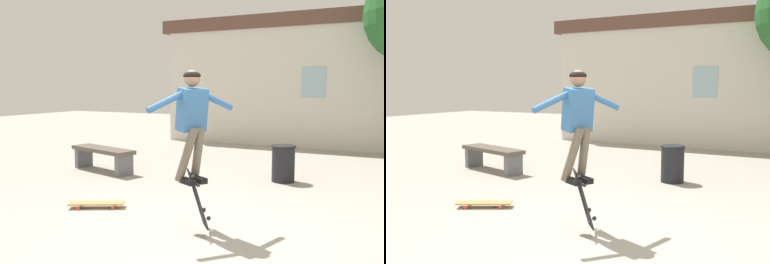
{
  "view_description": "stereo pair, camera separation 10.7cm",
  "coord_description": "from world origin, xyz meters",
  "views": [
    {
      "loc": [
        2.26,
        -4.54,
        1.84
      ],
      "look_at": [
        -0.19,
        0.24,
        1.26
      ],
      "focal_mm": 40.0,
      "sensor_mm": 36.0,
      "label": 1
    },
    {
      "loc": [
        2.35,
        -4.49,
        1.84
      ],
      "look_at": [
        -0.19,
        0.24,
        1.26
      ],
      "focal_mm": 40.0,
      "sensor_mm": 36.0,
      "label": 2
    }
  ],
  "objects": [
    {
      "name": "skater",
      "position": [
        -0.18,
        0.24,
        1.47
      ],
      "size": [
        0.7,
        1.15,
        1.43
      ],
      "rotation": [
        0.0,
        0.0,
        -0.51
      ],
      "color": "teal"
    },
    {
      "name": "building_backdrop",
      "position": [
        0.04,
        8.36,
        2.11
      ],
      "size": [
        10.63,
        0.52,
        5.21
      ],
      "color": "beige",
      "rests_on": "ground_plane"
    },
    {
      "name": "trash_bin",
      "position": [
        0.13,
        3.5,
        0.38
      ],
      "size": [
        0.48,
        0.48,
        0.71
      ],
      "color": "black",
      "rests_on": "ground_plane"
    },
    {
      "name": "ground_plane",
      "position": [
        0.0,
        0.0,
        0.0
      ],
      "size": [
        40.0,
        40.0,
        0.0
      ],
      "primitive_type": "plane",
      "color": "#A39E93"
    },
    {
      "name": "park_bench",
      "position": [
        -3.63,
        2.73,
        0.37
      ],
      "size": [
        1.76,
        0.9,
        0.51
      ],
      "rotation": [
        0.0,
        0.0,
        -0.27
      ],
      "color": "brown",
      "rests_on": "ground_plane"
    },
    {
      "name": "skateboard_flipping",
      "position": [
        -0.09,
        0.21,
        0.42
      ],
      "size": [
        0.49,
        0.62,
        0.69
      ],
      "rotation": [
        0.0,
        0.0,
        -0.78
      ],
      "color": "black"
    },
    {
      "name": "skateboard_resting",
      "position": [
        -1.91,
        0.44,
        0.07
      ],
      "size": [
        0.83,
        0.58,
        0.08
      ],
      "rotation": [
        0.0,
        0.0,
        0.5
      ],
      "color": "#AD894C",
      "rests_on": "ground_plane"
    }
  ]
}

